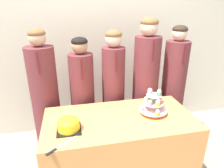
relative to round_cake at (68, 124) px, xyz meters
The scene contains 10 objects.
wall_back 1.45m from the round_cake, 69.62° to the left, with size 9.00×0.06×2.70m.
table 0.65m from the round_cake, 11.61° to the left, with size 1.41×0.70×0.77m.
round_cake is the anchor object (origin of this frame).
cake_knife 0.24m from the round_cake, 111.59° to the right, with size 0.24×0.20×0.01m.
cupcake_stand 0.82m from the round_cake, ahead, with size 0.27×0.27×0.26m.
student_0 0.70m from the round_cake, 111.00° to the left, with size 0.30×0.31×1.54m.
student_1 0.68m from the round_cake, 75.75° to the left, with size 0.27×0.28×1.44m.
student_2 0.84m from the round_cake, 50.74° to the left, with size 0.26×0.27×1.51m.
student_3 1.14m from the round_cake, 34.88° to the left, with size 0.31×0.31×1.63m.
student_4 1.46m from the round_cake, 26.39° to the left, with size 0.29×0.29×1.54m.
Camera 1 is at (-0.41, -1.22, 1.76)m, focal length 32.00 mm.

